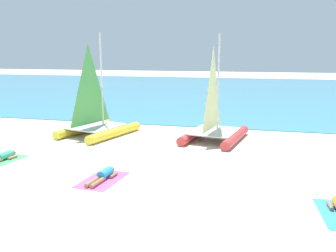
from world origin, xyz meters
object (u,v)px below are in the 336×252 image
(sunbather_left, at_px, (2,157))
(sunbather_middle, at_px, (103,175))
(towel_left, at_px, (1,161))
(towel_middle, at_px, (102,180))
(sailboat_yellow, at_px, (97,121))
(sailboat_red, at_px, (214,125))

(sunbather_left, relative_size, sunbather_middle, 1.00)
(towel_left, relative_size, towel_middle, 1.00)
(towel_middle, distance_m, sunbather_middle, 0.14)
(towel_left, bearing_deg, sunbather_middle, -11.85)
(towel_left, xyz_separation_m, sunbather_middle, (4.60, -0.97, 0.13))
(sunbather_left, height_order, towel_middle, sunbather_left)
(towel_left, bearing_deg, towel_middle, -12.66)
(sailboat_yellow, bearing_deg, towel_left, -93.38)
(towel_middle, bearing_deg, sailboat_red, 65.82)
(towel_middle, bearing_deg, towel_left, 167.34)
(sailboat_yellow, relative_size, towel_left, 2.61)
(sailboat_red, bearing_deg, sunbather_middle, -104.62)
(sunbather_middle, bearing_deg, towel_middle, -90.00)
(towel_middle, bearing_deg, sailboat_yellow, 116.22)
(towel_left, distance_m, towel_middle, 4.71)
(sailboat_red, xyz_separation_m, sunbather_middle, (-2.81, -6.21, -0.59))
(towel_left, distance_m, sunbather_left, 0.14)
(sunbather_left, relative_size, towel_middle, 0.82)
(sailboat_yellow, bearing_deg, sunbather_left, -93.52)
(sailboat_red, xyz_separation_m, towel_middle, (-2.82, -6.27, -0.72))
(sunbather_left, distance_m, towel_middle, 4.72)
(sailboat_yellow, xyz_separation_m, towel_left, (-1.66, -4.92, -0.73))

